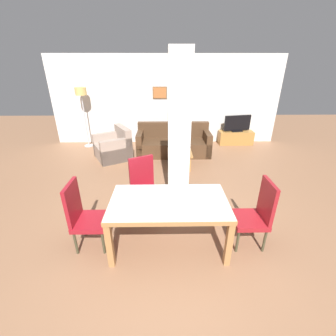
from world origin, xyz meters
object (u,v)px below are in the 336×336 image
at_px(bottle, 180,149).
at_px(tv_stand, 236,138).
at_px(armchair, 114,148).
at_px(dining_chair_far_left, 145,185).
at_px(coffee_table, 180,160).
at_px(tv_screen, 237,124).
at_px(dining_chair_head_right, 256,213).
at_px(sofa, 174,144).
at_px(dining_table, 169,210).
at_px(floor_lamp, 82,97).
at_px(dining_chair_head_left, 84,214).

xyz_separation_m(bottle, tv_stand, (1.96, 1.81, -0.29)).
bearing_deg(armchair, dining_chair_far_left, 173.40).
xyz_separation_m(coffee_table, tv_screen, (1.96, 1.83, 0.47)).
relative_size(dining_chair_head_right, coffee_table, 1.68).
bearing_deg(dining_chair_head_right, sofa, 15.71).
bearing_deg(dining_table, bottle, 82.96).
xyz_separation_m(sofa, tv_screen, (2.08, 0.84, 0.38)).
distance_m(tv_screen, floor_lamp, 4.86).
relative_size(dining_chair_head_left, floor_lamp, 0.56).
bearing_deg(bottle, dining_chair_head_left, -119.64).
height_order(bottle, floor_lamp, floor_lamp).
relative_size(dining_table, bottle, 6.98).
bearing_deg(dining_chair_head_right, dining_table, 90.00).
height_order(dining_table, dining_chair_head_right, dining_chair_head_right).
bearing_deg(tv_stand, bottle, -137.18).
xyz_separation_m(dining_table, armchair, (-1.46, 3.33, -0.30)).
bearing_deg(sofa, dining_chair_head_right, 105.71).
relative_size(armchair, coffee_table, 1.98).
bearing_deg(sofa, tv_screen, -158.06).
distance_m(dining_chair_head_right, sofa, 3.80).
bearing_deg(bottle, dining_chair_far_left, -111.50).
xyz_separation_m(armchair, coffee_table, (1.79, -0.68, -0.08)).
bearing_deg(coffee_table, dining_chair_head_left, -119.74).
bearing_deg(tv_screen, coffee_table, 31.82).
bearing_deg(dining_table, armchair, 113.64).
distance_m(sofa, bottle, 1.00).
xyz_separation_m(dining_table, dining_chair_head_left, (-1.19, 0.00, -0.06)).
bearing_deg(tv_stand, dining_table, -116.99).
bearing_deg(dining_chair_far_left, dining_chair_head_left, 19.20).
height_order(bottle, tv_screen, tv_screen).
relative_size(sofa, floor_lamp, 1.15).
xyz_separation_m(dining_chair_head_left, armchair, (-0.27, 3.33, -0.24)).
distance_m(dining_chair_head_right, armchair, 4.29).
height_order(bottle, tv_stand, bottle).
relative_size(dining_chair_head_left, sofa, 0.49).
height_order(dining_chair_head_right, tv_screen, dining_chair_head_right).
height_order(dining_table, armchair, armchair).
bearing_deg(armchair, tv_screen, -102.13).
bearing_deg(coffee_table, bottle, 76.89).
bearing_deg(tv_stand, dining_chair_head_right, -103.16).
xyz_separation_m(dining_chair_far_left, sofa, (0.61, 2.84, -0.24)).
distance_m(dining_chair_head_right, tv_screen, 4.61).
relative_size(dining_table, tv_stand, 1.49).
xyz_separation_m(dining_chair_far_left, coffee_table, (0.73, 1.85, -0.32)).
height_order(dining_chair_head_left, floor_lamp, floor_lamp).
relative_size(dining_table, coffee_table, 2.68).
bearing_deg(dining_chair_far_left, floor_lamp, -86.05).
xyz_separation_m(dining_chair_head_right, armchair, (-2.70, 3.33, -0.24)).
bearing_deg(armchair, dining_chair_head_left, 155.32).
bearing_deg(armchair, sofa, -108.47).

